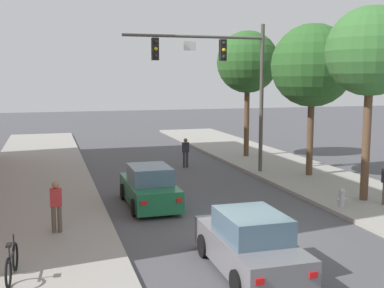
# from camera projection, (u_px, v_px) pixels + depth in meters

# --- Properties ---
(ground_plane) EXTENTS (120.00, 120.00, 0.00)m
(ground_plane) POSITION_uv_depth(u_px,v_px,m) (247.00, 235.00, 15.46)
(ground_plane) COLOR #4C4C51
(sidewalk_left) EXTENTS (5.00, 60.00, 0.15)m
(sidewalk_left) POSITION_uv_depth(u_px,v_px,m) (33.00, 254.00, 13.61)
(sidewalk_left) COLOR #99968E
(sidewalk_left) RESTS_ON ground
(traffic_signal_mast) EXTENTS (7.20, 0.38, 7.50)m
(traffic_signal_mast) POSITION_uv_depth(u_px,v_px,m) (224.00, 70.00, 24.03)
(traffic_signal_mast) COLOR #514C47
(traffic_signal_mast) RESTS_ON sidewalk_right
(car_lead_green) EXTENTS (1.85, 4.25, 1.60)m
(car_lead_green) POSITION_uv_depth(u_px,v_px,m) (149.00, 188.00, 18.91)
(car_lead_green) COLOR #1E663D
(car_lead_green) RESTS_ON ground
(car_following_grey) EXTENTS (1.87, 4.26, 1.60)m
(car_following_grey) POSITION_uv_depth(u_px,v_px,m) (250.00, 245.00, 12.44)
(car_following_grey) COLOR slate
(car_following_grey) RESTS_ON ground
(pedestrian_sidewalk_left_walker) EXTENTS (0.36, 0.22, 1.64)m
(pedestrian_sidewalk_left_walker) POSITION_uv_depth(u_px,v_px,m) (56.00, 204.00, 15.14)
(pedestrian_sidewalk_left_walker) COLOR brown
(pedestrian_sidewalk_left_walker) RESTS_ON sidewalk_left
(pedestrian_crossing_road) EXTENTS (0.36, 0.22, 1.64)m
(pedestrian_crossing_road) POSITION_uv_depth(u_px,v_px,m) (186.00, 151.00, 27.04)
(pedestrian_crossing_road) COLOR #333338
(pedestrian_crossing_road) RESTS_ON ground
(bicycle_leaning) EXTENTS (0.21, 1.77, 0.98)m
(bicycle_leaning) POSITION_uv_depth(u_px,v_px,m) (12.00, 263.00, 11.68)
(bicycle_leaning) COLOR black
(bicycle_leaning) RESTS_ON sidewalk_left
(fire_hydrant) EXTENTS (0.48, 0.24, 0.72)m
(fire_hydrant) POSITION_uv_depth(u_px,v_px,m) (342.00, 198.00, 18.21)
(fire_hydrant) COLOR #B2B2B7
(fire_hydrant) RESTS_ON sidewalk_right
(street_tree_nearest) EXTENTS (3.45, 3.45, 7.57)m
(street_tree_nearest) POSITION_uv_depth(u_px,v_px,m) (371.00, 52.00, 18.58)
(street_tree_nearest) COLOR brown
(street_tree_nearest) RESTS_ON sidewalk_right
(street_tree_second) EXTENTS (4.05, 4.05, 7.45)m
(street_tree_second) POSITION_uv_depth(u_px,v_px,m) (312.00, 66.00, 23.60)
(street_tree_second) COLOR brown
(street_tree_second) RESTS_ON sidewalk_right
(street_tree_third) EXTENTS (3.76, 3.76, 7.66)m
(street_tree_third) POSITION_uv_depth(u_px,v_px,m) (248.00, 62.00, 29.44)
(street_tree_third) COLOR brown
(street_tree_third) RESTS_ON sidewalk_right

